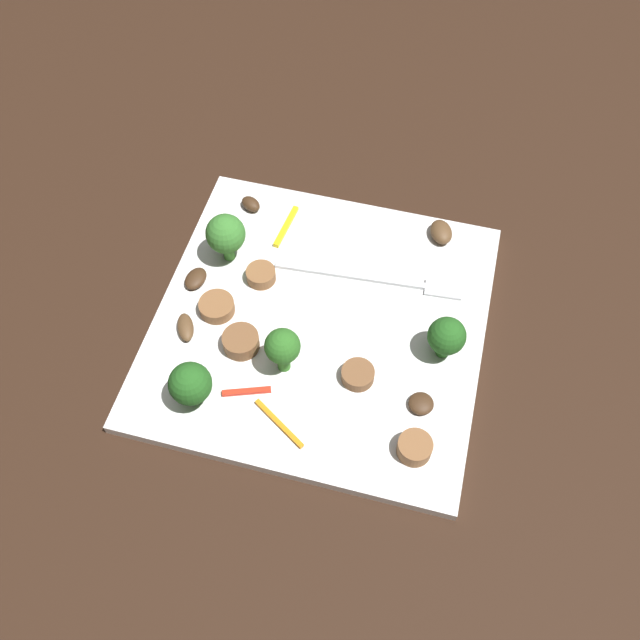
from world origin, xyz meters
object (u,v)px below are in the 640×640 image
at_px(plate, 320,323).
at_px(broccoli_floret_1, 190,384).
at_px(pepper_strip_0, 279,423).
at_px(mushroom_4, 251,204).
at_px(pepper_strip_1, 286,226).
at_px(mushroom_1, 196,279).
at_px(pepper_strip_2, 247,391).
at_px(broccoli_floret_3, 447,337).
at_px(fork, 382,280).
at_px(sausage_slice_3, 241,342).
at_px(sausage_slice_2, 415,448).
at_px(mushroom_0, 421,404).
at_px(sausage_slice_1, 217,307).
at_px(mushroom_2, 186,327).
at_px(sausage_slice_0, 358,375).
at_px(sausage_slice_4, 261,275).
at_px(broccoli_floret_0, 283,348).
at_px(mushroom_3, 441,232).
at_px(broccoli_floret_2, 226,235).

distance_m(plate, broccoli_floret_1, 0.14).
bearing_deg(plate, pepper_strip_0, -93.68).
relative_size(mushroom_4, pepper_strip_1, 0.41).
height_order(mushroom_1, pepper_strip_2, mushroom_1).
distance_m(broccoli_floret_3, pepper_strip_0, 0.16).
relative_size(fork, sausage_slice_3, 5.49).
xyz_separation_m(sausage_slice_2, mushroom_0, (-0.00, 0.04, -0.00)).
relative_size(sausage_slice_1, mushroom_2, 1.09).
bearing_deg(broccoli_floret_3, sausage_slice_0, -146.95).
relative_size(sausage_slice_4, pepper_strip_1, 0.52).
bearing_deg(sausage_slice_1, sausage_slice_3, -42.53).
xyz_separation_m(broccoli_floret_0, mushroom_1, (-0.11, 0.07, -0.03)).
bearing_deg(broccoli_floret_3, fork, 136.90).
relative_size(broccoli_floret_0, pepper_strip_1, 0.94).
bearing_deg(mushroom_1, pepper_strip_2, -50.48).
xyz_separation_m(plate, fork, (0.05, 0.06, 0.01)).
bearing_deg(pepper_strip_0, mushroom_2, 147.80).
xyz_separation_m(fork, mushroom_3, (0.04, 0.07, 0.01)).
relative_size(sausage_slice_3, pepper_strip_0, 0.57).
bearing_deg(sausage_slice_3, sausage_slice_0, -2.87).
height_order(fork, sausage_slice_3, sausage_slice_3).
relative_size(fork, pepper_strip_0, 3.14).
height_order(broccoli_floret_2, mushroom_4, broccoli_floret_2).
relative_size(broccoli_floret_0, mushroom_0, 2.34).
xyz_separation_m(broccoli_floret_2, sausage_slice_2, (0.21, -0.15, -0.03)).
distance_m(mushroom_0, mushroom_3, 0.19).
distance_m(broccoli_floret_0, sausage_slice_1, 0.09).
xyz_separation_m(mushroom_2, mushroom_4, (0.01, 0.16, 0.00)).
relative_size(sausage_slice_2, sausage_slice_3, 0.87).
relative_size(sausage_slice_2, mushroom_2, 0.95).
height_order(plate, sausage_slice_1, sausage_slice_1).
relative_size(sausage_slice_0, sausage_slice_2, 1.01).
xyz_separation_m(fork, pepper_strip_2, (-0.09, -0.15, 0.00)).
bearing_deg(sausage_slice_4, broccoli_floret_0, -61.06).
bearing_deg(sausage_slice_0, sausage_slice_2, -42.56).
bearing_deg(mushroom_3, fork, -123.06).
distance_m(sausage_slice_0, sausage_slice_3, 0.11).
relative_size(broccoli_floret_2, sausage_slice_0, 1.86).
height_order(sausage_slice_2, mushroom_0, sausage_slice_2).
relative_size(mushroom_2, mushroom_4, 1.36).
bearing_deg(mushroom_2, broccoli_floret_0, -8.11).
bearing_deg(mushroom_0, pepper_strip_2, -170.29).
bearing_deg(sausage_slice_4, mushroom_0, -28.78).
relative_size(broccoli_floret_0, mushroom_4, 2.31).
relative_size(plate, pepper_strip_2, 7.09).
bearing_deg(broccoli_floret_1, sausage_slice_0, 23.22).
distance_m(broccoli_floret_2, mushroom_2, 0.10).
distance_m(plate, broccoli_floret_2, 0.12).
distance_m(mushroom_4, pepper_strip_1, 0.05).
bearing_deg(pepper_strip_2, broccoli_floret_0, 53.64).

